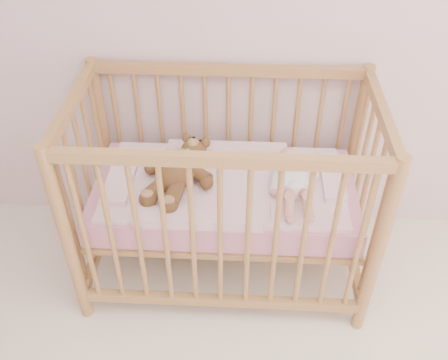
# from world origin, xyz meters

# --- Properties ---
(crib) EXTENTS (1.36, 0.76, 1.00)m
(crib) POSITION_xyz_m (-0.46, 1.60, 0.50)
(crib) COLOR #B1854B
(crib) RESTS_ON floor
(mattress) EXTENTS (1.22, 0.62, 0.13)m
(mattress) POSITION_xyz_m (-0.46, 1.60, 0.49)
(mattress) COLOR pink
(mattress) RESTS_ON crib
(blanket) EXTENTS (1.10, 0.58, 0.06)m
(blanket) POSITION_xyz_m (-0.46, 1.60, 0.56)
(blanket) COLOR #EAA1B0
(blanket) RESTS_ON mattress
(baby) EXTENTS (0.27, 0.50, 0.12)m
(baby) POSITION_xyz_m (-0.15, 1.58, 0.64)
(baby) COLOR white
(baby) RESTS_ON blanket
(teddy_bear) EXTENTS (0.50, 0.59, 0.14)m
(teddy_bear) POSITION_xyz_m (-0.67, 1.58, 0.65)
(teddy_bear) COLOR brown
(teddy_bear) RESTS_ON blanket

